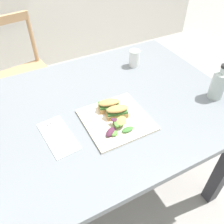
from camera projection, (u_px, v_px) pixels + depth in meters
ground_plane at (106, 172)px, 1.72m from camera, size 8.54×8.54×0.00m
dining_table at (90, 126)px, 1.19m from camera, size 1.44×0.95×0.74m
chair_wooden_far at (25, 74)px, 1.87m from camera, size 0.46×0.46×0.87m
plate_lunch at (116, 120)px, 1.06m from camera, size 0.28×0.28×0.01m
sandwich_half_front at (117, 111)px, 1.05m from camera, size 0.11×0.08×0.06m
sandwich_half_back at (109, 105)px, 1.08m from camera, size 0.11×0.08×0.06m
salad_mixed_greens at (118, 125)px, 1.00m from camera, size 0.13×0.10×0.03m
napkin_folded at (58, 136)px, 0.99m from camera, size 0.13×0.24×0.00m
fork_on_napkin at (56, 133)px, 1.00m from camera, size 0.05×0.19×0.00m
bottle_cold_brew at (218, 86)px, 1.15m from camera, size 0.07×0.07×0.18m
cup_extra_side at (134, 58)px, 1.38m from camera, size 0.06×0.06×0.10m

